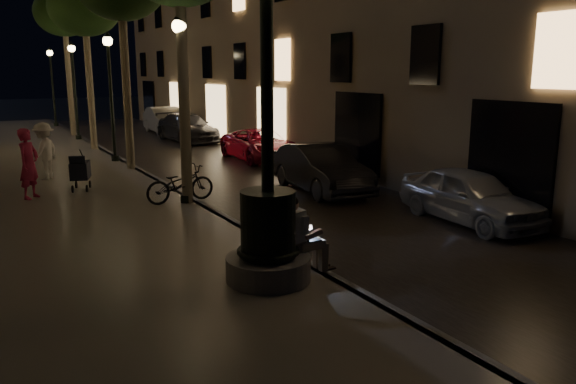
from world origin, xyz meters
TOP-DOWN VIEW (x-y plane):
  - ground at (0.00, 15.00)m, footprint 120.00×120.00m
  - cobble_lane at (3.00, 15.00)m, footprint 6.00×45.00m
  - promenade at (-4.00, 15.00)m, footprint 8.00×45.00m
  - curb_strip at (0.00, 15.00)m, footprint 0.25×45.00m
  - fountain_lamppost at (-1.00, 2.00)m, footprint 1.40×1.40m
  - seated_man_laptop at (-0.39, 2.00)m, footprint 1.00×0.34m
  - tree_third at (-0.30, 20.00)m, footprint 3.00×3.00m
  - tree_far at (-0.22, 26.00)m, footprint 3.00×3.00m
  - lamp_curb_a at (-0.30, 8.00)m, footprint 0.36×0.36m
  - lamp_curb_b at (-0.30, 16.00)m, footprint 0.36×0.36m
  - lamp_curb_c at (-0.30, 24.00)m, footprint 0.36×0.36m
  - lamp_curb_d at (-0.30, 32.00)m, footprint 0.36×0.36m
  - stroller at (-2.41, 10.95)m, footprint 0.70×1.15m
  - car_front at (5.20, 3.45)m, footprint 1.80×3.95m
  - car_second at (4.00, 8.18)m, footprint 1.92×4.42m
  - car_third at (5.20, 14.54)m, footprint 2.35×4.63m
  - car_rear at (4.75, 22.04)m, footprint 2.18×4.92m
  - car_fifth at (4.90, 26.15)m, footprint 1.86×4.72m
  - pedestrian_red at (-3.76, 10.54)m, footprint 0.79×0.82m
  - pedestrian_white at (-3.07, 13.29)m, footprint 1.24×1.33m
  - bicycle at (-0.40, 8.12)m, footprint 1.89×0.77m

SIDE VIEW (x-z plane):
  - ground at x=0.00m, z-range 0.00..0.00m
  - cobble_lane at x=3.00m, z-range 0.00..0.02m
  - promenade at x=-4.00m, z-range 0.00..0.20m
  - curb_strip at x=0.00m, z-range 0.00..0.20m
  - car_third at x=5.20m, z-range 0.00..1.25m
  - car_front at x=5.20m, z-range 0.00..1.32m
  - bicycle at x=-0.40m, z-range 0.20..1.17m
  - car_rear at x=4.75m, z-range 0.00..1.40m
  - car_second at x=4.00m, z-range 0.00..1.41m
  - car_fifth at x=4.90m, z-range 0.00..1.53m
  - stroller at x=-2.41m, z-range 0.20..1.36m
  - seated_man_laptop at x=-0.39m, z-range 0.24..1.60m
  - pedestrian_white at x=-3.07m, z-range 0.20..2.00m
  - pedestrian_red at x=-3.76m, z-range 0.20..2.10m
  - fountain_lamppost at x=-1.00m, z-range -1.39..3.81m
  - lamp_curb_a at x=-0.30m, z-range 0.83..5.64m
  - lamp_curb_b at x=-0.30m, z-range 0.83..5.64m
  - lamp_curb_c at x=-0.30m, z-range 0.83..5.64m
  - lamp_curb_d at x=-0.30m, z-range 0.83..5.64m
  - tree_third at x=-0.30m, z-range 2.54..9.74m
  - tree_far at x=-0.22m, z-range 2.68..10.18m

